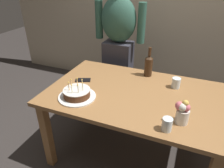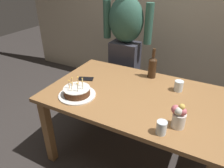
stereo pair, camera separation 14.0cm
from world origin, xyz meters
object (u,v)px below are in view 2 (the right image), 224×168
object	(u,v)px
cell_phone	(86,79)
birthday_cake	(77,92)
water_glass_near	(161,128)
water_glass_far	(179,86)
wine_bottle	(152,67)
person_man_bearded	(125,46)
flower_vase	(179,116)

from	to	relation	value
cell_phone	birthday_cake	bearing A→B (deg)	-92.43
birthday_cake	water_glass_near	size ratio (longest dim) A/B	3.33
water_glass_far	wine_bottle	size ratio (longest dim) A/B	0.32
water_glass_near	person_man_bearded	bearing A→B (deg)	124.28
birthday_cake	cell_phone	world-z (taller)	birthday_cake
water_glass_far	person_man_bearded	size ratio (longest dim) A/B	0.06
water_glass_far	person_man_bearded	xyz separation A→B (m)	(-0.75, 0.53, 0.09)
water_glass_near	flower_vase	distance (m)	0.15
flower_vase	person_man_bearded	bearing A→B (deg)	129.90
birthday_cake	wine_bottle	distance (m)	0.77
water_glass_near	flower_vase	bearing A→B (deg)	55.57
birthday_cake	person_man_bearded	distance (m)	1.01
birthday_cake	cell_phone	distance (m)	0.30
cell_phone	person_man_bearded	xyz separation A→B (m)	(0.09, 0.72, 0.13)
water_glass_near	cell_phone	size ratio (longest dim) A/B	0.65
water_glass_near	person_man_bearded	xyz separation A→B (m)	(-0.77, 1.13, 0.09)
water_glass_far	birthday_cake	bearing A→B (deg)	-147.03
flower_vase	wine_bottle	bearing A→B (deg)	121.35
cell_phone	flower_vase	bearing A→B (deg)	-39.79
water_glass_far	water_glass_near	bearing A→B (deg)	-88.35
person_man_bearded	water_glass_far	bearing A→B (deg)	145.07
water_glass_far	cell_phone	world-z (taller)	water_glass_far
flower_vase	water_glass_near	bearing A→B (deg)	-124.43
water_glass_far	flower_vase	size ratio (longest dim) A/B	0.51
wine_bottle	birthday_cake	bearing A→B (deg)	-125.78
flower_vase	person_man_bearded	world-z (taller)	person_man_bearded
birthday_cake	wine_bottle	bearing A→B (deg)	54.22
water_glass_far	flower_vase	xyz separation A→B (m)	(0.10, -0.49, 0.04)
flower_vase	water_glass_far	bearing A→B (deg)	101.09
flower_vase	cell_phone	bearing A→B (deg)	162.68
water_glass_far	flower_vase	world-z (taller)	flower_vase
birthday_cake	person_man_bearded	bearing A→B (deg)	90.85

